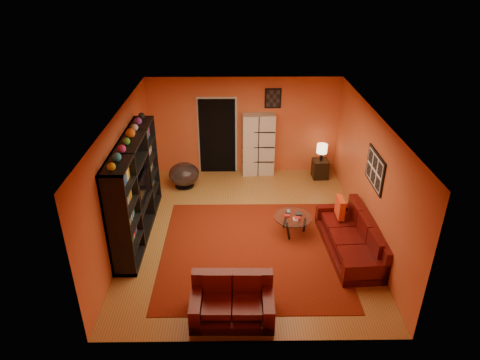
{
  "coord_description": "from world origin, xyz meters",
  "views": [
    {
      "loc": [
        -0.22,
        -7.69,
        5.22
      ],
      "look_at": [
        -0.13,
        0.1,
        1.19
      ],
      "focal_mm": 32.0,
      "sensor_mm": 36.0,
      "label": 1
    }
  ],
  "objects_px": {
    "tv": "(138,189)",
    "bowl_chair": "(184,174)",
    "coffee_table": "(293,218)",
    "table_lamp": "(322,149)",
    "loveseat": "(232,300)",
    "storage_cabinet": "(258,145)",
    "entertainment_unit": "(135,189)",
    "side_table": "(320,169)",
    "sofa": "(354,239)"
  },
  "relations": [
    {
      "from": "sofa",
      "to": "table_lamp",
      "type": "height_order",
      "value": "table_lamp"
    },
    {
      "from": "bowl_chair",
      "to": "entertainment_unit",
      "type": "bearing_deg",
      "value": -109.54
    },
    {
      "from": "sofa",
      "to": "bowl_chair",
      "type": "bearing_deg",
      "value": 139.24
    },
    {
      "from": "entertainment_unit",
      "to": "loveseat",
      "type": "distance_m",
      "value": 3.23
    },
    {
      "from": "side_table",
      "to": "table_lamp",
      "type": "distance_m",
      "value": 0.57
    },
    {
      "from": "coffee_table",
      "to": "bowl_chair",
      "type": "height_order",
      "value": "bowl_chair"
    },
    {
      "from": "entertainment_unit",
      "to": "loveseat",
      "type": "bearing_deg",
      "value": -50.65
    },
    {
      "from": "loveseat",
      "to": "storage_cabinet",
      "type": "bearing_deg",
      "value": -6.56
    },
    {
      "from": "sofa",
      "to": "side_table",
      "type": "distance_m",
      "value": 3.25
    },
    {
      "from": "sofa",
      "to": "bowl_chair",
      "type": "height_order",
      "value": "sofa"
    },
    {
      "from": "table_lamp",
      "to": "entertainment_unit",
      "type": "bearing_deg",
      "value": -149.58
    },
    {
      "from": "storage_cabinet",
      "to": "side_table",
      "type": "height_order",
      "value": "storage_cabinet"
    },
    {
      "from": "tv",
      "to": "sofa",
      "type": "height_order",
      "value": "tv"
    },
    {
      "from": "tv",
      "to": "entertainment_unit",
      "type": "bearing_deg",
      "value": 140.56
    },
    {
      "from": "table_lamp",
      "to": "storage_cabinet",
      "type": "bearing_deg",
      "value": 170.78
    },
    {
      "from": "tv",
      "to": "side_table",
      "type": "height_order",
      "value": "tv"
    },
    {
      "from": "storage_cabinet",
      "to": "bowl_chair",
      "type": "relative_size",
      "value": 2.16
    },
    {
      "from": "table_lamp",
      "to": "bowl_chair",
      "type": "bearing_deg",
      "value": -172.66
    },
    {
      "from": "tv",
      "to": "bowl_chair",
      "type": "relative_size",
      "value": 1.29
    },
    {
      "from": "entertainment_unit",
      "to": "coffee_table",
      "type": "height_order",
      "value": "entertainment_unit"
    },
    {
      "from": "entertainment_unit",
      "to": "storage_cabinet",
      "type": "relative_size",
      "value": 1.78
    },
    {
      "from": "loveseat",
      "to": "side_table",
      "type": "xyz_separation_m",
      "value": [
        2.32,
        4.95,
        -0.04
      ]
    },
    {
      "from": "entertainment_unit",
      "to": "tv",
      "type": "relative_size",
      "value": 2.99
    },
    {
      "from": "sofa",
      "to": "side_table",
      "type": "relative_size",
      "value": 4.44
    },
    {
      "from": "loveseat",
      "to": "coffee_table",
      "type": "xyz_separation_m",
      "value": [
        1.27,
        2.33,
        0.08
      ]
    },
    {
      "from": "side_table",
      "to": "table_lamp",
      "type": "height_order",
      "value": "table_lamp"
    },
    {
      "from": "storage_cabinet",
      "to": "loveseat",
      "type": "bearing_deg",
      "value": -101.7
    },
    {
      "from": "entertainment_unit",
      "to": "loveseat",
      "type": "height_order",
      "value": "entertainment_unit"
    },
    {
      "from": "sofa",
      "to": "coffee_table",
      "type": "height_order",
      "value": "sofa"
    },
    {
      "from": "entertainment_unit",
      "to": "storage_cabinet",
      "type": "distance_m",
      "value": 3.87
    },
    {
      "from": "bowl_chair",
      "to": "table_lamp",
      "type": "relative_size",
      "value": 1.72
    },
    {
      "from": "tv",
      "to": "table_lamp",
      "type": "bearing_deg",
      "value": -59.89
    },
    {
      "from": "entertainment_unit",
      "to": "tv",
      "type": "distance_m",
      "value": 0.09
    },
    {
      "from": "sofa",
      "to": "loveseat",
      "type": "relative_size",
      "value": 1.65
    },
    {
      "from": "tv",
      "to": "loveseat",
      "type": "height_order",
      "value": "tv"
    },
    {
      "from": "tv",
      "to": "storage_cabinet",
      "type": "xyz_separation_m",
      "value": [
        2.61,
        2.74,
        -0.17
      ]
    },
    {
      "from": "storage_cabinet",
      "to": "bowl_chair",
      "type": "xyz_separation_m",
      "value": [
        -1.92,
        -0.73,
        -0.5
      ]
    },
    {
      "from": "coffee_table",
      "to": "storage_cabinet",
      "type": "distance_m",
      "value": 3.0
    },
    {
      "from": "storage_cabinet",
      "to": "table_lamp",
      "type": "xyz_separation_m",
      "value": [
        1.65,
        -0.27,
        -0.02
      ]
    },
    {
      "from": "sofa",
      "to": "table_lamp",
      "type": "bearing_deg",
      "value": 88.21
    },
    {
      "from": "entertainment_unit",
      "to": "bowl_chair",
      "type": "bearing_deg",
      "value": 70.46
    },
    {
      "from": "entertainment_unit",
      "to": "side_table",
      "type": "distance_m",
      "value": 5.06
    },
    {
      "from": "coffee_table",
      "to": "table_lamp",
      "type": "height_order",
      "value": "table_lamp"
    },
    {
      "from": "entertainment_unit",
      "to": "loveseat",
      "type": "xyz_separation_m",
      "value": [
        1.99,
        -2.42,
        -0.76
      ]
    },
    {
      "from": "loveseat",
      "to": "bowl_chair",
      "type": "relative_size",
      "value": 1.72
    },
    {
      "from": "loveseat",
      "to": "sofa",
      "type": "bearing_deg",
      "value": -54.15
    },
    {
      "from": "bowl_chair",
      "to": "table_lamp",
      "type": "distance_m",
      "value": 3.64
    },
    {
      "from": "tv",
      "to": "coffee_table",
      "type": "distance_m",
      "value": 3.28
    },
    {
      "from": "storage_cabinet",
      "to": "side_table",
      "type": "relative_size",
      "value": 3.36
    },
    {
      "from": "entertainment_unit",
      "to": "bowl_chair",
      "type": "distance_m",
      "value": 2.31
    }
  ]
}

